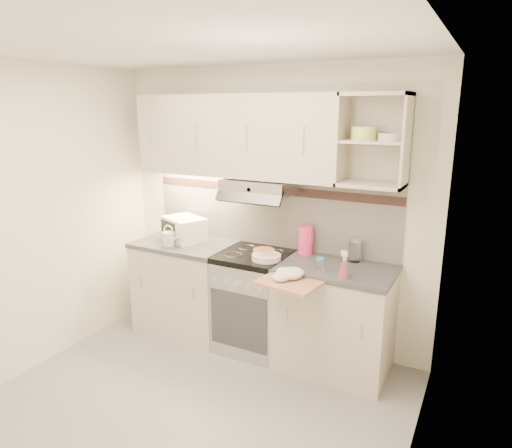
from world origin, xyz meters
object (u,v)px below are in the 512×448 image
(glass_jar, at_px, (355,250))
(cutting_board, at_px, (292,281))
(pink_pitcher, at_px, (306,240))
(electric_range, at_px, (254,301))
(spray_bottle, at_px, (344,267))
(watering_can, at_px, (169,238))
(plate_stack, at_px, (266,257))
(microwave, at_px, (184,229))

(glass_jar, bearing_deg, cutting_board, -117.65)
(pink_pitcher, height_order, glass_jar, pink_pitcher)
(glass_jar, bearing_deg, electric_range, -166.88)
(cutting_board, bearing_deg, pink_pitcher, 109.86)
(electric_range, distance_m, pink_pitcher, 0.73)
(electric_range, distance_m, spray_bottle, 1.05)
(pink_pitcher, height_order, spray_bottle, pink_pitcher)
(glass_jar, height_order, spray_bottle, spray_bottle)
(watering_can, distance_m, plate_stack, 0.98)
(microwave, height_order, watering_can, microwave)
(pink_pitcher, distance_m, cutting_board, 0.63)
(electric_range, distance_m, microwave, 0.97)
(electric_range, bearing_deg, microwave, 176.45)
(glass_jar, distance_m, spray_bottle, 0.42)
(plate_stack, relative_size, cutting_board, 0.56)
(electric_range, distance_m, watering_can, 0.97)
(plate_stack, distance_m, spray_bottle, 0.72)
(glass_jar, xyz_separation_m, cutting_board, (-0.31, -0.59, -0.13))
(watering_can, distance_m, spray_bottle, 1.68)
(plate_stack, distance_m, pink_pitcher, 0.40)
(microwave, xyz_separation_m, spray_bottle, (1.66, -0.27, -0.02))
(spray_bottle, height_order, cutting_board, spray_bottle)
(microwave, bearing_deg, cutting_board, 5.08)
(microwave, distance_m, watering_can, 0.21)
(microwave, height_order, spray_bottle, spray_bottle)
(plate_stack, distance_m, cutting_board, 0.46)
(microwave, bearing_deg, pink_pitcher, 30.96)
(plate_stack, xyz_separation_m, cutting_board, (0.36, -0.29, -0.05))
(electric_range, distance_m, plate_stack, 0.51)
(glass_jar, bearing_deg, spray_bottle, -84.58)
(pink_pitcher, xyz_separation_m, spray_bottle, (0.47, -0.42, -0.03))
(pink_pitcher, bearing_deg, plate_stack, -105.63)
(electric_range, xyz_separation_m, glass_jar, (0.83, 0.19, 0.55))
(microwave, height_order, cutting_board, microwave)
(watering_can, height_order, cutting_board, watering_can)
(spray_bottle, bearing_deg, watering_can, 154.87)
(plate_stack, bearing_deg, spray_bottle, -9.26)
(electric_range, bearing_deg, pink_pitcher, 26.49)
(electric_range, bearing_deg, glass_jar, 13.12)
(electric_range, height_order, cutting_board, electric_range)
(electric_range, distance_m, glass_jar, 1.02)
(watering_can, bearing_deg, microwave, 82.75)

